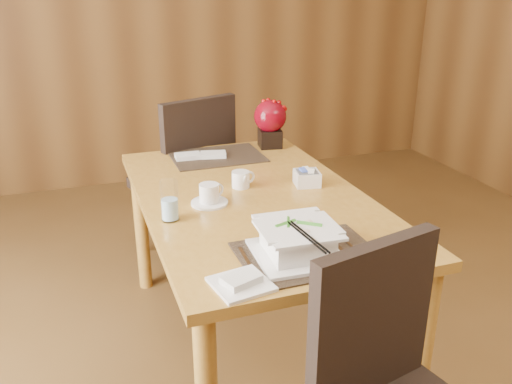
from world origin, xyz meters
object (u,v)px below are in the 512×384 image
object	(u,v)px
dining_table	(253,217)
berry_decor	(270,121)
sugar_caddy	(307,178)
bread_plate	(241,284)
soup_setting	(297,242)
water_glass	(169,201)
coffee_cup	(209,196)
far_chair	(189,172)
creamer_jug	(241,179)

from	to	relation	value
dining_table	berry_decor	distance (m)	0.74
dining_table	sugar_caddy	size ratio (longest dim) A/B	14.38
bread_plate	soup_setting	bearing A→B (deg)	25.61
dining_table	water_glass	bearing A→B (deg)	-161.31
sugar_caddy	coffee_cup	bearing A→B (deg)	-171.86
far_chair	sugar_caddy	bearing A→B (deg)	92.42
water_glass	far_chair	xyz separation A→B (m)	(0.29, 1.01, -0.26)
creamer_jug	sugar_caddy	xyz separation A→B (m)	(0.28, -0.07, -0.00)
sugar_caddy	water_glass	bearing A→B (deg)	-165.35
creamer_jug	berry_decor	world-z (taller)	berry_decor
coffee_cup	berry_decor	distance (m)	0.83
coffee_cup	water_glass	bearing A→B (deg)	-150.48
water_glass	bread_plate	xyz separation A→B (m)	(0.11, -0.53, -0.07)
dining_table	water_glass	distance (m)	0.43
dining_table	far_chair	distance (m)	0.89
coffee_cup	berry_decor	size ratio (longest dim) A/B	0.59
soup_setting	coffee_cup	xyz separation A→B (m)	(-0.15, 0.52, -0.02)
water_glass	soup_setting	bearing A→B (deg)	-51.81
bread_plate	far_chair	distance (m)	1.56
sugar_caddy	berry_decor	size ratio (longest dim) A/B	0.41
water_glass	sugar_caddy	xyz separation A→B (m)	(0.63, 0.17, -0.05)
water_glass	coffee_cup	bearing A→B (deg)	29.52
coffee_cup	sugar_caddy	world-z (taller)	coffee_cup
dining_table	soup_setting	bearing A→B (deg)	-94.10
coffee_cup	sugar_caddy	size ratio (longest dim) A/B	1.42
water_glass	creamer_jug	size ratio (longest dim) A/B	1.58
soup_setting	bread_plate	world-z (taller)	soup_setting
creamer_jug	bread_plate	size ratio (longest dim) A/B	0.61
coffee_cup	sugar_caddy	xyz separation A→B (m)	(0.46, 0.07, -0.00)
coffee_cup	far_chair	distance (m)	0.94
soup_setting	berry_decor	bearing A→B (deg)	76.14
sugar_caddy	bread_plate	xyz separation A→B (m)	(-0.53, -0.69, -0.03)
berry_decor	far_chair	size ratio (longest dim) A/B	0.25
coffee_cup	creamer_jug	distance (m)	0.22
creamer_jug	far_chair	size ratio (longest dim) A/B	0.10
dining_table	sugar_caddy	bearing A→B (deg)	8.70
soup_setting	far_chair	bearing A→B (deg)	94.45
dining_table	berry_decor	bearing A→B (deg)	63.44
soup_setting	creamer_jug	distance (m)	0.66
dining_table	water_glass	xyz separation A→B (m)	(-0.37, -0.13, 0.17)
water_glass	sugar_caddy	bearing A→B (deg)	14.65
far_chair	soup_setting	bearing A→B (deg)	71.96
coffee_cup	creamer_jug	bearing A→B (deg)	37.57
berry_decor	bread_plate	bearing A→B (deg)	-114.29
creamer_jug	berry_decor	xyz separation A→B (m)	(0.33, 0.52, 0.11)
far_chair	creamer_jug	bearing A→B (deg)	74.83
berry_decor	far_chair	xyz separation A→B (m)	(-0.39, 0.25, -0.33)
dining_table	sugar_caddy	world-z (taller)	sugar_caddy
far_chair	berry_decor	bearing A→B (deg)	127.32
soup_setting	sugar_caddy	xyz separation A→B (m)	(0.30, 0.59, -0.02)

